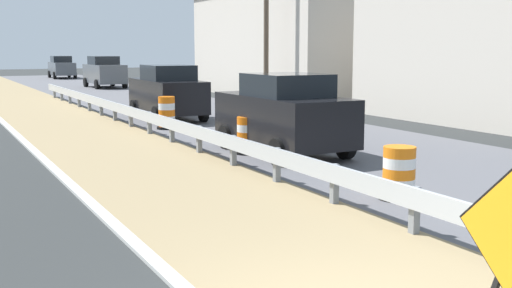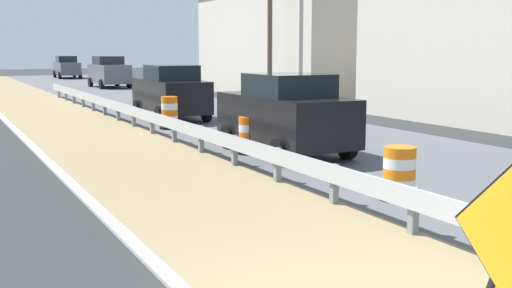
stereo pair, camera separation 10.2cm
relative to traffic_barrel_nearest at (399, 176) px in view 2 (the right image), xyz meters
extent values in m
cube|color=#ADB2B7|center=(-1.29, -1.77, 0.12)|extent=(0.08, 59.16, 0.32)
cube|color=slate|center=(-1.21, -1.77, -0.08)|extent=(0.12, 0.12, 0.70)
cube|color=slate|center=(-1.21, 0.27, -0.08)|extent=(0.12, 0.12, 0.70)
cube|color=slate|center=(-1.21, 2.31, -0.08)|extent=(0.12, 0.12, 0.70)
cube|color=slate|center=(-1.21, 4.35, -0.08)|extent=(0.12, 0.12, 0.70)
cube|color=slate|center=(-1.21, 6.39, -0.08)|extent=(0.12, 0.12, 0.70)
cube|color=slate|center=(-1.21, 8.43, -0.08)|extent=(0.12, 0.12, 0.70)
cube|color=slate|center=(-1.21, 10.47, -0.08)|extent=(0.12, 0.12, 0.70)
cube|color=slate|center=(-1.21, 12.51, -0.08)|extent=(0.12, 0.12, 0.70)
cube|color=slate|center=(-1.21, 14.55, -0.08)|extent=(0.12, 0.12, 0.70)
cube|color=slate|center=(-1.21, 16.59, -0.08)|extent=(0.12, 0.12, 0.70)
cube|color=slate|center=(-1.21, 18.63, -0.08)|extent=(0.12, 0.12, 0.70)
cube|color=slate|center=(-1.21, 20.67, -0.08)|extent=(0.12, 0.12, 0.70)
cube|color=slate|center=(-1.21, 22.71, -0.08)|extent=(0.12, 0.12, 0.70)
cube|color=slate|center=(-1.21, 24.74, -0.08)|extent=(0.12, 0.12, 0.70)
cube|color=slate|center=(-1.21, 26.78, -0.08)|extent=(0.12, 0.12, 0.70)
cylinder|color=orange|center=(0.00, 0.00, -0.33)|extent=(0.58, 0.58, 0.19)
cylinder|color=white|center=(0.00, 0.00, -0.14)|extent=(0.58, 0.58, 0.19)
cylinder|color=orange|center=(0.00, 0.00, 0.05)|extent=(0.58, 0.58, 0.19)
cylinder|color=white|center=(0.00, 0.00, 0.24)|extent=(0.58, 0.58, 0.19)
cylinder|color=orange|center=(0.00, 0.00, 0.43)|extent=(0.58, 0.58, 0.19)
cylinder|color=black|center=(0.00, 0.00, -0.39)|extent=(0.72, 0.72, 0.08)
cylinder|color=orange|center=(-0.19, 5.64, -0.33)|extent=(0.52, 0.52, 0.19)
cylinder|color=white|center=(-0.19, 5.64, -0.14)|extent=(0.52, 0.52, 0.19)
cylinder|color=orange|center=(-0.19, 5.64, 0.05)|extent=(0.52, 0.52, 0.19)
cylinder|color=white|center=(-0.19, 5.64, 0.24)|extent=(0.52, 0.52, 0.19)
cylinder|color=orange|center=(-0.19, 5.64, 0.43)|extent=(0.52, 0.52, 0.19)
cylinder|color=black|center=(-0.19, 5.64, -0.39)|extent=(0.66, 0.66, 0.08)
cylinder|color=orange|center=(-0.32, 11.34, -0.32)|extent=(0.55, 0.55, 0.22)
cylinder|color=white|center=(-0.32, 11.34, -0.10)|extent=(0.55, 0.55, 0.22)
cylinder|color=orange|center=(-0.32, 11.34, 0.12)|extent=(0.55, 0.55, 0.22)
cylinder|color=white|center=(-0.32, 11.34, 0.33)|extent=(0.55, 0.55, 0.22)
cylinder|color=orange|center=(-0.32, 11.34, 0.55)|extent=(0.55, 0.55, 0.22)
cylinder|color=black|center=(-0.32, 11.34, -0.39)|extent=(0.68, 0.68, 0.08)
cube|color=black|center=(0.64, 5.24, 0.48)|extent=(1.93, 4.26, 1.17)
cube|color=black|center=(0.64, 5.07, 1.35)|extent=(1.72, 1.96, 0.56)
cylinder|color=black|center=(-0.32, 6.63, -0.11)|extent=(0.22, 0.64, 0.64)
cylinder|color=black|center=(1.58, 6.65, -0.11)|extent=(0.22, 0.64, 0.64)
cylinder|color=black|center=(-0.30, 3.83, -0.11)|extent=(0.22, 0.64, 0.64)
cylinder|color=black|center=(1.60, 3.84, -0.11)|extent=(0.22, 0.64, 0.64)
cube|color=#4C5156|center=(3.47, 34.30, 0.51)|extent=(2.02, 4.28, 1.24)
cube|color=black|center=(3.46, 34.47, 1.42)|extent=(1.76, 2.00, 0.56)
cylinder|color=black|center=(4.46, 32.95, -0.11)|extent=(0.24, 0.65, 0.64)
cylinder|color=black|center=(2.58, 32.88, -0.11)|extent=(0.24, 0.65, 0.64)
cylinder|color=black|center=(4.36, 35.72, -0.11)|extent=(0.24, 0.65, 0.64)
cylinder|color=black|center=(2.48, 35.66, -0.11)|extent=(0.24, 0.65, 0.64)
cube|color=black|center=(0.74, 14.23, 0.48)|extent=(1.92, 4.61, 1.17)
cube|color=black|center=(0.74, 14.05, 1.35)|extent=(1.66, 2.15, 0.56)
cylinder|color=black|center=(-0.10, 15.76, -0.11)|extent=(0.24, 0.65, 0.64)
cylinder|color=black|center=(1.68, 15.70, -0.11)|extent=(0.24, 0.65, 0.64)
cylinder|color=black|center=(-0.19, 12.75, -0.11)|extent=(0.24, 0.65, 0.64)
cylinder|color=black|center=(1.58, 12.70, -0.11)|extent=(0.24, 0.65, 0.64)
cube|color=#4C5156|center=(3.48, 49.37, 0.43)|extent=(1.90, 4.80, 1.08)
cube|color=black|center=(3.49, 49.56, 1.25)|extent=(1.64, 2.24, 0.56)
cylinder|color=black|center=(4.29, 47.78, -0.11)|extent=(0.24, 0.65, 0.64)
cylinder|color=black|center=(2.56, 47.84, -0.11)|extent=(0.24, 0.65, 0.64)
cylinder|color=black|center=(4.40, 50.90, -0.11)|extent=(0.24, 0.65, 0.64)
cylinder|color=black|center=(2.67, 50.97, -0.11)|extent=(0.24, 0.65, 0.64)
cube|color=beige|center=(11.64, 22.68, 2.46)|extent=(7.10, 13.55, 5.77)
cylinder|color=brown|center=(7.04, 17.92, 3.56)|extent=(0.24, 0.24, 7.97)
cylinder|color=#4C3D2D|center=(10.98, 25.38, 1.45)|extent=(0.36, 0.36, 3.76)
ellipsoid|color=#337533|center=(10.98, 25.38, 4.80)|extent=(3.68, 3.68, 3.31)
camera|label=1|loc=(-7.42, -8.63, 2.27)|focal=44.31mm
camera|label=2|loc=(-7.33, -8.68, 2.27)|focal=44.31mm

